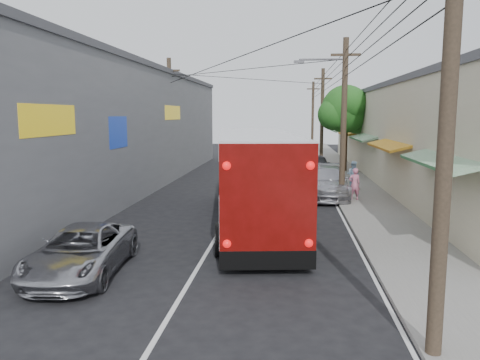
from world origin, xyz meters
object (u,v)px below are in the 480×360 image
object	(u,v)px
parked_car_mid	(317,165)
pedestrian_near	(354,184)
jeepney	(81,251)
parked_suv	(327,182)
parked_car_far	(302,154)
pedestrian_far	(353,175)
coach_bus	(254,176)

from	to	relation	value
parked_car_mid	pedestrian_near	size ratio (longest dim) A/B	2.77
jeepney	parked_suv	distance (m)	15.11
parked_car_mid	parked_car_far	distance (m)	8.91
pedestrian_near	pedestrian_far	xyz separation A→B (m)	(0.42, 3.68, -0.00)
jeepney	parked_suv	xyz separation A→B (m)	(7.69, 13.00, 0.16)
jeepney	parked_car_mid	world-z (taller)	parked_car_mid
parked_car_mid	jeepney	bearing A→B (deg)	-111.82
coach_bus	parked_car_far	distance (m)	24.42
parked_suv	pedestrian_near	size ratio (longest dim) A/B	3.49
parked_car_mid	pedestrian_near	world-z (taller)	pedestrian_near
pedestrian_far	parked_suv	bearing A→B (deg)	88.76
jeepney	parked_car_far	size ratio (longest dim) A/B	0.96
jeepney	pedestrian_near	bearing A→B (deg)	48.19
parked_suv	parked_car_mid	size ratio (longest dim) A/B	1.26
parked_car_far	parked_car_mid	bearing A→B (deg)	-80.85
coach_bus	jeepney	xyz separation A→B (m)	(-4.27, -6.68, -1.25)
parked_suv	coach_bus	bearing A→B (deg)	-116.29
jeepney	pedestrian_far	bearing A→B (deg)	54.24
jeepney	pedestrian_far	distance (m)	18.05
parked_suv	parked_car_far	world-z (taller)	parked_suv
parked_car_mid	pedestrian_near	distance (m)	10.41
parked_car_far	jeepney	bearing A→B (deg)	-98.55
coach_bus	pedestrian_far	distance (m)	10.17
parked_car_mid	pedestrian_near	bearing A→B (deg)	-85.54
parked_car_mid	parked_car_far	world-z (taller)	parked_car_far
jeepney	parked_car_mid	distance (m)	23.36
coach_bus	pedestrian_far	world-z (taller)	coach_bus
parked_car_far	pedestrian_far	size ratio (longest dim) A/B	3.06
coach_bus	parked_car_far	size ratio (longest dim) A/B	2.65
coach_bus	parked_car_far	xyz separation A→B (m)	(2.61, 24.25, -1.10)
pedestrian_near	parked_car_mid	bearing A→B (deg)	-92.54
pedestrian_far	parked_car_mid	bearing A→B (deg)	-41.60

